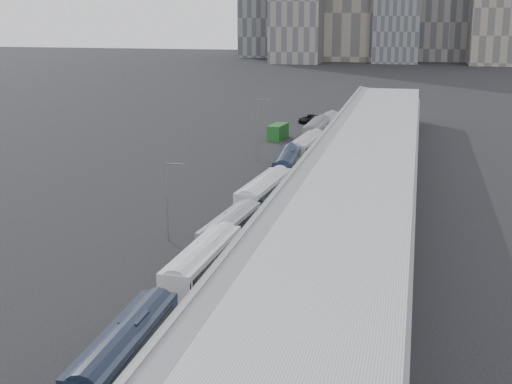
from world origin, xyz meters
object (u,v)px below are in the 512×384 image
(bus_2, at_px, (203,270))
(bus_4, at_px, (264,197))
(street_lamp_far, at_px, (259,125))
(bus_6, at_px, (307,150))
(bus_1, at_px, (126,359))
(bus_7, at_px, (317,133))
(bus_8, at_px, (328,125))
(shipping_container, at_px, (278,132))
(bus_5, at_px, (287,167))
(suv, at_px, (309,119))
(bus_3, at_px, (230,234))
(street_lamp_near, at_px, (169,196))

(bus_2, xyz_separation_m, bus_4, (0.04, 24.32, 0.07))
(street_lamp_far, bearing_deg, bus_6, 8.50)
(bus_2, bearing_deg, bus_6, 91.86)
(bus_1, distance_m, bus_2, 16.09)
(bus_7, relative_size, bus_8, 1.13)
(bus_6, distance_m, shipping_container, 20.06)
(bus_4, xyz_separation_m, bus_5, (-0.39, 17.05, -0.07))
(shipping_container, distance_m, suv, 20.71)
(bus_2, bearing_deg, bus_7, 92.65)
(bus_3, distance_m, bus_6, 43.12)
(bus_5, bearing_deg, bus_2, -93.74)
(bus_2, relative_size, shipping_container, 2.29)
(bus_5, distance_m, bus_7, 28.63)
(bus_5, height_order, shipping_container, bus_5)
(bus_8, height_order, street_lamp_near, street_lamp_near)
(bus_3, distance_m, bus_7, 59.34)
(bus_3, distance_m, street_lamp_near, 7.45)
(bus_1, relative_size, bus_4, 0.93)
(bus_5, height_order, suv, bus_5)
(bus_8, distance_m, suv, 13.05)
(bus_4, distance_m, suv, 68.49)
(bus_8, distance_m, shipping_container, 11.75)
(shipping_container, relative_size, suv, 0.99)
(bus_4, xyz_separation_m, street_lamp_far, (-7.02, 28.34, 3.81))
(bus_5, bearing_deg, street_lamp_near, -106.97)
(bus_6, bearing_deg, street_lamp_near, -95.38)
(bus_3, bearing_deg, bus_1, -84.16)
(bus_2, height_order, suv, bus_2)
(bus_3, xyz_separation_m, bus_8, (0.69, 70.04, 0.02))
(shipping_container, bearing_deg, bus_4, -73.88)
(bus_4, bearing_deg, bus_7, 95.28)
(bus_2, xyz_separation_m, street_lamp_near, (-7.09, 11.58, 3.10))
(bus_1, height_order, bus_6, bus_6)
(street_lamp_far, bearing_deg, bus_3, -81.17)
(bus_4, xyz_separation_m, street_lamp_near, (-7.13, -12.74, 3.03))
(bus_8, xyz_separation_m, shipping_container, (-7.97, -8.63, -0.16))
(bus_8, bearing_deg, street_lamp_far, -101.78)
(bus_2, xyz_separation_m, shipping_container, (-7.74, 72.08, -0.31))
(bus_4, height_order, bus_5, bus_4)
(shipping_container, bearing_deg, street_lamp_near, -82.51)
(street_lamp_near, bearing_deg, suv, 88.57)
(bus_2, relative_size, suv, 2.26)
(shipping_container, bearing_deg, bus_1, -78.20)
(bus_3, bearing_deg, bus_8, 94.61)
(bus_8, height_order, suv, bus_8)
(street_lamp_far, bearing_deg, bus_4, -76.10)
(street_lamp_far, bearing_deg, bus_7, 69.07)
(bus_1, distance_m, bus_7, 86.09)
(bus_7, distance_m, street_lamp_far, 18.96)
(bus_6, bearing_deg, bus_5, -89.04)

